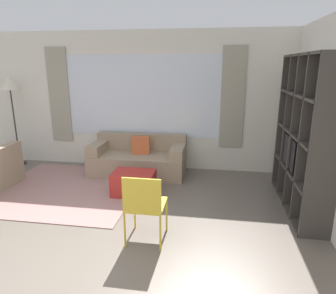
{
  "coord_description": "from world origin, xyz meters",
  "views": [
    {
      "loc": [
        1.43,
        -2.5,
        2.05
      ],
      "look_at": [
        0.75,
        1.83,
        0.85
      ],
      "focal_mm": 32.0,
      "sensor_mm": 36.0,
      "label": 1
    }
  ],
  "objects_px": {
    "shelving_unit": "(306,136)",
    "ottoman": "(134,183)",
    "couch_main": "(139,159)",
    "floor_lamp": "(10,88)",
    "folding_chair": "(144,203)"
  },
  "relations": [
    {
      "from": "shelving_unit",
      "to": "ottoman",
      "type": "xyz_separation_m",
      "value": [
        -2.54,
        0.02,
        -0.89
      ]
    },
    {
      "from": "shelving_unit",
      "to": "ottoman",
      "type": "relative_size",
      "value": 3.28
    },
    {
      "from": "ottoman",
      "to": "couch_main",
      "type": "bearing_deg",
      "value": 99.81
    },
    {
      "from": "floor_lamp",
      "to": "shelving_unit",
      "type": "bearing_deg",
      "value": -12.22
    },
    {
      "from": "couch_main",
      "to": "folding_chair",
      "type": "xyz_separation_m",
      "value": [
        0.67,
        -2.32,
        0.23
      ]
    },
    {
      "from": "ottoman",
      "to": "folding_chair",
      "type": "xyz_separation_m",
      "value": [
        0.5,
        -1.32,
        0.32
      ]
    },
    {
      "from": "shelving_unit",
      "to": "floor_lamp",
      "type": "xyz_separation_m",
      "value": [
        -5.37,
        1.16,
        0.53
      ]
    },
    {
      "from": "couch_main",
      "to": "ottoman",
      "type": "bearing_deg",
      "value": -80.19
    },
    {
      "from": "couch_main",
      "to": "floor_lamp",
      "type": "xyz_separation_m",
      "value": [
        -2.66,
        0.15,
        1.33
      ]
    },
    {
      "from": "couch_main",
      "to": "ottoman",
      "type": "distance_m",
      "value": 1.02
    },
    {
      "from": "couch_main",
      "to": "folding_chair",
      "type": "height_order",
      "value": "folding_chair"
    },
    {
      "from": "ottoman",
      "to": "folding_chair",
      "type": "height_order",
      "value": "folding_chair"
    },
    {
      "from": "shelving_unit",
      "to": "couch_main",
      "type": "height_order",
      "value": "shelving_unit"
    },
    {
      "from": "shelving_unit",
      "to": "couch_main",
      "type": "xyz_separation_m",
      "value": [
        -2.71,
        1.02,
        -0.8
      ]
    },
    {
      "from": "folding_chair",
      "to": "couch_main",
      "type": "bearing_deg",
      "value": -73.88
    }
  ]
}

